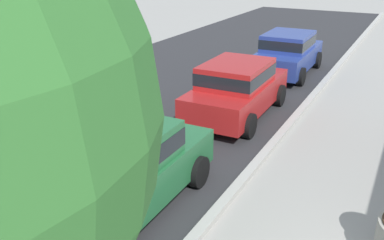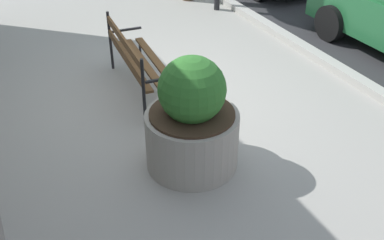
{
  "view_description": "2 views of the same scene",
  "coord_description": "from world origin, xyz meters",
  "px_view_note": "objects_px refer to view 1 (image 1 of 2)",
  "views": [
    {
      "loc": [
        -4.43,
        0.27,
        4.4
      ],
      "look_at": [
        3.45,
        4.47,
        0.8
      ],
      "focal_mm": 39.68,
      "sensor_mm": 36.0,
      "label": 1
    },
    {
      "loc": [
        5.52,
        -2.1,
        3.43
      ],
      "look_at": [
        1.63,
        -0.21,
        0.6
      ],
      "focal_mm": 43.66,
      "sensor_mm": 36.0,
      "label": 2
    }
  ],
  "objects_px": {
    "parked_car_blue": "(288,52)",
    "lamp_post": "(18,230)",
    "parked_car_red": "(237,87)",
    "parked_car_green": "(119,169)"
  },
  "relations": [
    {
      "from": "parked_car_red",
      "to": "parked_car_blue",
      "type": "relative_size",
      "value": 1.0
    },
    {
      "from": "parked_car_blue",
      "to": "lamp_post",
      "type": "distance_m",
      "value": 14.11
    },
    {
      "from": "parked_car_green",
      "to": "parked_car_blue",
      "type": "xyz_separation_m",
      "value": [
        10.32,
        0.0,
        0.0
      ]
    },
    {
      "from": "parked_car_red",
      "to": "lamp_post",
      "type": "xyz_separation_m",
      "value": [
        -8.9,
        -1.94,
        1.71
      ]
    },
    {
      "from": "parked_car_green",
      "to": "parked_car_blue",
      "type": "height_order",
      "value": "same"
    },
    {
      "from": "parked_car_red",
      "to": "parked_car_blue",
      "type": "height_order",
      "value": "same"
    },
    {
      "from": "parked_car_blue",
      "to": "parked_car_green",
      "type": "bearing_deg",
      "value": 180.0
    },
    {
      "from": "parked_car_red",
      "to": "lamp_post",
      "type": "distance_m",
      "value": 9.27
    },
    {
      "from": "parked_car_red",
      "to": "parked_car_green",
      "type": "bearing_deg",
      "value": 180.0
    },
    {
      "from": "parked_car_green",
      "to": "parked_car_blue",
      "type": "bearing_deg",
      "value": 0.0
    }
  ]
}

